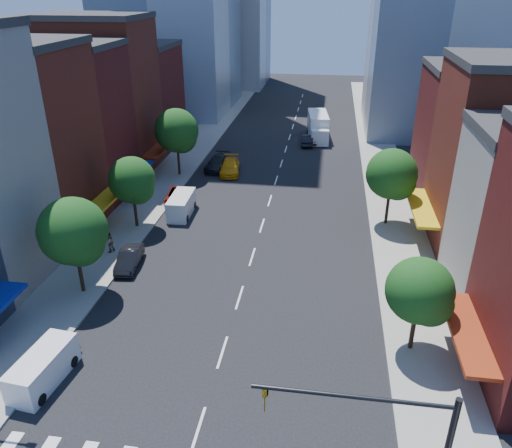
{
  "coord_description": "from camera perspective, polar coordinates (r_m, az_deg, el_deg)",
  "views": [
    {
      "loc": [
        5.62,
        -17.69,
        20.63
      ],
      "look_at": [
        0.9,
        14.08,
        5.0
      ],
      "focal_mm": 35.0,
      "sensor_mm": 36.0,
      "label": 1
    }
  ],
  "objects": [
    {
      "name": "bldg_right_3",
      "position": [
        55.75,
        24.46,
        8.96
      ],
      "size": [
        12.0,
        10.0,
        13.0
      ],
      "primitive_type": "cube",
      "color": "#551515",
      "rests_on": "ground"
    },
    {
      "name": "tree_left_mid",
      "position": [
        46.0,
        -13.84,
        4.68
      ],
      "size": [
        4.2,
        4.2,
        6.65
      ],
      "color": "black",
      "rests_on": "sidewalk_left"
    },
    {
      "name": "tree_right_far",
      "position": [
        46.76,
        15.41,
        5.29
      ],
      "size": [
        4.6,
        4.6,
        7.2
      ],
      "color": "black",
      "rests_on": "sidewalk_right"
    },
    {
      "name": "traffic_car_far",
      "position": [
        71.71,
        6.4,
        9.6
      ],
      "size": [
        1.86,
        3.88,
        1.28
      ],
      "primitive_type": "imported",
      "rotation": [
        0.0,
        0.0,
        3.24
      ],
      "color": "#999999",
      "rests_on": "ground"
    },
    {
      "name": "cargo_van_near",
      "position": [
        31.64,
        -23.3,
        -15.06
      ],
      "size": [
        2.27,
        4.7,
        1.93
      ],
      "rotation": [
        0.0,
        0.0,
        -0.1
      ],
      "color": "silver",
      "rests_on": "ground"
    },
    {
      "name": "tree_left_far",
      "position": [
        58.31,
        -8.94,
        10.3
      ],
      "size": [
        5.0,
        5.0,
        7.75
      ],
      "color": "black",
      "rests_on": "sidewalk_left"
    },
    {
      "name": "sidewalk_left",
      "position": [
        63.86,
        -8.57,
        6.88
      ],
      "size": [
        5.0,
        120.0,
        0.15
      ],
      "primitive_type": "cube",
      "color": "gray",
      "rests_on": "ground"
    },
    {
      "name": "parked_car_third",
      "position": [
        52.4,
        -9.02,
        3.19
      ],
      "size": [
        2.58,
        4.8,
        1.28
      ],
      "primitive_type": "imported",
      "rotation": [
        0.0,
        0.0,
        0.1
      ],
      "color": "#999999",
      "rests_on": "ground"
    },
    {
      "name": "box_truck",
      "position": [
        74.18,
        7.1,
        10.94
      ],
      "size": [
        3.46,
        8.94,
        3.51
      ],
      "rotation": [
        0.0,
        0.0,
        0.11
      ],
      "color": "white",
      "rests_on": "ground"
    },
    {
      "name": "traffic_car_oncoming",
      "position": [
        71.03,
        5.92,
        9.54
      ],
      "size": [
        1.63,
        4.47,
        1.46
      ],
      "primitive_type": "imported",
      "rotation": [
        0.0,
        0.0,
        3.16
      ],
      "color": "black",
      "rests_on": "ground"
    },
    {
      "name": "parked_car_rear",
      "position": [
        61.28,
        -4.42,
        6.96
      ],
      "size": [
        2.59,
        5.49,
        1.55
      ],
      "primitive_type": "imported",
      "rotation": [
        0.0,
        0.0,
        -0.08
      ],
      "color": "black",
      "rests_on": "ground"
    },
    {
      "name": "parked_car_second",
      "position": [
        41.2,
        -14.29,
        -3.86
      ],
      "size": [
        1.99,
        4.44,
        1.42
      ],
      "primitive_type": "imported",
      "rotation": [
        0.0,
        0.0,
        0.12
      ],
      "color": "black",
      "rests_on": "ground"
    },
    {
      "name": "cargo_van_far",
      "position": [
        49.15,
        -8.56,
        2.1
      ],
      "size": [
        2.08,
        4.8,
        2.02
      ],
      "rotation": [
        0.0,
        0.0,
        0.04
      ],
      "color": "silver",
      "rests_on": "ground"
    },
    {
      "name": "pedestrian_far",
      "position": [
        43.43,
        -16.45,
        -2.02
      ],
      "size": [
        0.98,
        1.07,
        1.77
      ],
      "primitive_type": "imported",
      "rotation": [
        0.0,
        0.0,
        -2.03
      ],
      "color": "#999999",
      "rests_on": "sidewalk_left"
    },
    {
      "name": "tree_left_near",
      "position": [
        36.81,
        -19.99,
        -1.09
      ],
      "size": [
        4.8,
        4.8,
        7.3
      ],
      "color": "black",
      "rests_on": "sidewalk_left"
    },
    {
      "name": "ground",
      "position": [
        27.75,
        -6.62,
        -22.31
      ],
      "size": [
        220.0,
        220.0,
        0.0
      ],
      "primitive_type": "plane",
      "color": "black",
      "rests_on": "ground"
    },
    {
      "name": "bldg_left_3",
      "position": [
        55.32,
        -20.98,
        10.53
      ],
      "size": [
        12.0,
        8.0,
        15.0
      ],
      "primitive_type": "cube",
      "color": "#551515",
      "rests_on": "ground"
    },
    {
      "name": "bldg_left_2",
      "position": [
        48.23,
        -25.73,
        8.2
      ],
      "size": [
        12.0,
        9.0,
        16.0
      ],
      "primitive_type": "cube",
      "color": "maroon",
      "rests_on": "ground"
    },
    {
      "name": "sidewalk_right",
      "position": [
        61.62,
        14.42,
        5.63
      ],
      "size": [
        5.0,
        120.0,
        0.15
      ],
      "primitive_type": "cube",
      "color": "gray",
      "rests_on": "ground"
    },
    {
      "name": "bldg_left_4",
      "position": [
        62.46,
        -17.47,
        13.6
      ],
      "size": [
        12.0,
        9.0,
        17.0
      ],
      "primitive_type": "cube",
      "color": "maroon",
      "rests_on": "ground"
    },
    {
      "name": "bldg_left_5",
      "position": [
        71.36,
        -14.06,
        13.78
      ],
      "size": [
        12.0,
        10.0,
        13.0
      ],
      "primitive_type": "cube",
      "color": "#551515",
      "rests_on": "ground"
    },
    {
      "name": "taxi",
      "position": [
        59.9,
        -2.99,
        6.57
      ],
      "size": [
        2.93,
        5.69,
        1.58
      ],
      "primitive_type": "imported",
      "rotation": [
        0.0,
        0.0,
        0.13
      ],
      "color": "#F4A10C",
      "rests_on": "ground"
    },
    {
      "name": "tree_right_near",
      "position": [
        31.02,
        18.44,
        -7.57
      ],
      "size": [
        4.0,
        4.0,
        6.2
      ],
      "color": "black",
      "rests_on": "sidewalk_right"
    },
    {
      "name": "parked_car_front",
      "position": [
        32.54,
        -22.19,
        -14.26
      ],
      "size": [
        1.91,
        3.92,
        1.29
      ],
      "primitive_type": "imported",
      "rotation": [
        0.0,
        0.0,
        -0.11
      ],
      "color": "#AEAEB3",
      "rests_on": "ground"
    }
  ]
}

